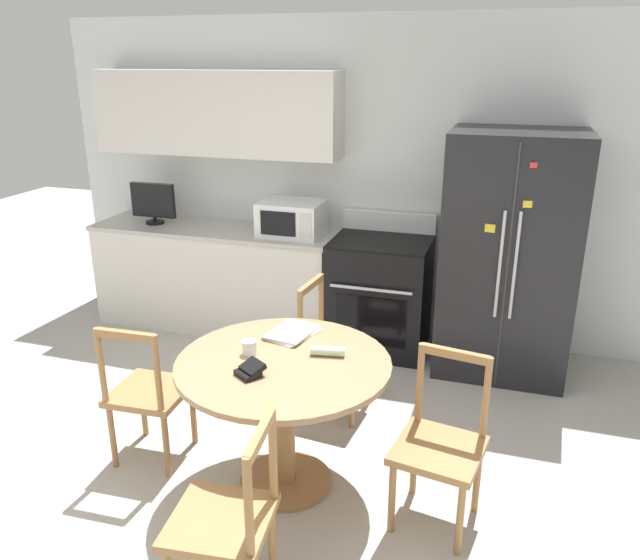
% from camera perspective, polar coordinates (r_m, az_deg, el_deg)
% --- Properties ---
extents(ground_plane, '(14.00, 14.00, 0.00)m').
position_cam_1_polar(ground_plane, '(3.54, -8.64, -20.67)').
color(ground_plane, '#B2ADA3').
extents(back_wall, '(5.20, 0.44, 2.60)m').
position_cam_1_polar(back_wall, '(5.29, -0.13, 10.66)').
color(back_wall, silver).
rests_on(back_wall, ground_plane).
extents(kitchen_counter, '(2.14, 0.64, 0.90)m').
position_cam_1_polar(kitchen_counter, '(5.57, -9.32, 0.32)').
color(kitchen_counter, silver).
rests_on(kitchen_counter, ground_plane).
extents(refrigerator, '(0.94, 0.78, 1.80)m').
position_cam_1_polar(refrigerator, '(4.79, 16.84, 2.17)').
color(refrigerator, black).
rests_on(refrigerator, ground_plane).
extents(oven_range, '(0.77, 0.68, 1.08)m').
position_cam_1_polar(oven_range, '(5.08, 5.49, -1.23)').
color(oven_range, black).
rests_on(oven_range, ground_plane).
extents(microwave, '(0.51, 0.41, 0.28)m').
position_cam_1_polar(microwave, '(5.11, -2.58, 5.67)').
color(microwave, white).
rests_on(microwave, kitchen_counter).
extents(countertop_tv, '(0.40, 0.16, 0.35)m').
position_cam_1_polar(countertop_tv, '(5.64, -15.01, 6.91)').
color(countertop_tv, black).
rests_on(countertop_tv, kitchen_counter).
extents(dining_table, '(1.15, 1.15, 0.77)m').
position_cam_1_polar(dining_table, '(3.40, -3.32, -9.79)').
color(dining_table, '#997551').
rests_on(dining_table, ground_plane).
extents(dining_chair_far, '(0.46, 0.46, 0.90)m').
position_cam_1_polar(dining_chair_far, '(4.18, 1.21, -6.48)').
color(dining_chair_far, '#9E7042').
rests_on(dining_chair_far, ground_plane).
extents(dining_chair_near, '(0.46, 0.46, 0.90)m').
position_cam_1_polar(dining_chair_near, '(2.85, -8.50, -20.98)').
color(dining_chair_near, '#9E7042').
rests_on(dining_chair_near, ground_plane).
extents(dining_chair_left, '(0.44, 0.44, 0.90)m').
position_cam_1_polar(dining_chair_left, '(3.82, -15.45, -9.97)').
color(dining_chair_left, '#9E7042').
rests_on(dining_chair_left, ground_plane).
extents(dining_chair_right, '(0.48, 0.48, 0.90)m').
position_cam_1_polar(dining_chair_right, '(3.30, 10.93, -14.71)').
color(dining_chair_right, '#9E7042').
rests_on(dining_chair_right, ground_plane).
extents(candle_glass, '(0.08, 0.08, 0.08)m').
position_cam_1_polar(candle_glass, '(3.40, -6.54, -6.21)').
color(candle_glass, silver).
rests_on(candle_glass, dining_table).
extents(folded_napkin, '(0.19, 0.09, 0.05)m').
position_cam_1_polar(folded_napkin, '(3.36, 0.72, -6.53)').
color(folded_napkin, beige).
rests_on(folded_napkin, dining_table).
extents(wallet, '(0.17, 0.17, 0.07)m').
position_cam_1_polar(wallet, '(3.18, -6.40, -8.22)').
color(wallet, black).
rests_on(wallet, dining_table).
extents(mail_stack, '(0.31, 0.36, 0.02)m').
position_cam_1_polar(mail_stack, '(3.61, -2.57, -4.82)').
color(mail_stack, white).
rests_on(mail_stack, dining_table).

